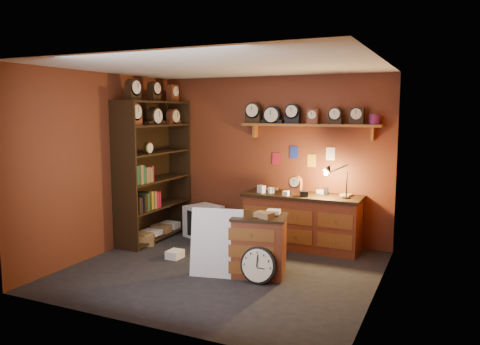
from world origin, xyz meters
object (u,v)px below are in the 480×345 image
at_px(shelving_unit, 152,164).
at_px(low_cabinet, 259,243).
at_px(workbench, 302,218).
at_px(big_round_clock, 258,265).

distance_m(shelving_unit, low_cabinet, 2.61).
bearing_deg(shelving_unit, workbench, 11.43).
bearing_deg(shelving_unit, low_cabinet, -21.69).
bearing_deg(big_round_clock, shelving_unit, 153.27).
xyz_separation_m(workbench, low_cabinet, (-0.15, -1.41, -0.05)).
distance_m(workbench, big_round_clock, 1.73).
relative_size(shelving_unit, workbench, 1.40).
relative_size(workbench, big_round_clock, 3.93).
height_order(shelving_unit, big_round_clock, shelving_unit).
xyz_separation_m(low_cabinet, big_round_clock, (0.11, -0.30, -0.20)).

